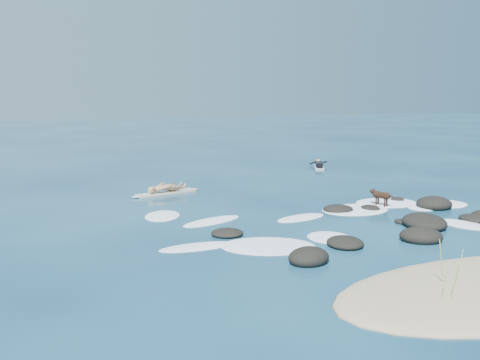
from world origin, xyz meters
name	(u,v)px	position (x,y,z in m)	size (l,w,h in m)	color
ground	(325,216)	(0.00, 0.00, 0.00)	(160.00, 160.00, 0.00)	#0A2642
reef_rocks	(415,222)	(2.18, -2.45, 0.12)	(11.49, 7.09, 0.63)	black
breaking_foam	(337,218)	(0.29, -0.41, 0.01)	(13.81, 7.75, 0.12)	white
standing_surfer_rig	(166,177)	(-4.53, 6.62, 0.78)	(3.42, 1.38, 1.98)	beige
paddling_surfer_rig	(319,165)	(6.49, 11.76, 0.15)	(1.66, 2.43, 0.44)	silver
dog	(380,195)	(2.97, 0.65, 0.49)	(0.56, 1.11, 0.73)	black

